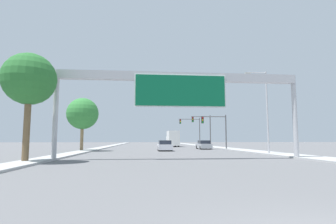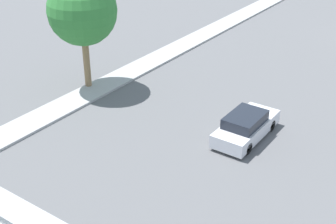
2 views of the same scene
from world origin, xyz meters
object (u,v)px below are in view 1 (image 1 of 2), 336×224
object	(u,v)px
car_mid_left	(165,146)
traffic_light_near_intersection	(217,126)
palm_tree_background	(83,114)
car_far_left	(204,145)
truck_box_primary	(173,139)
palm_tree_foreground	(29,80)
street_lamp_right	(265,105)
traffic_light_far_intersection	(193,127)
traffic_light_mid_block	(204,126)
sign_gantry	(180,87)

from	to	relation	value
car_mid_left	traffic_light_near_intersection	size ratio (longest dim) A/B	0.84
traffic_light_near_intersection	palm_tree_background	xyz separation A→B (m)	(-20.35, -4.00, 1.39)
car_far_left	truck_box_primary	xyz separation A→B (m)	(-3.50, 15.65, 1.07)
traffic_light_near_intersection	palm_tree_foreground	xyz separation A→B (m)	(-19.97, -22.18, 2.05)
car_far_left	palm_tree_background	size ratio (longest dim) A/B	0.64
street_lamp_right	traffic_light_far_intersection	bearing A→B (deg)	92.35
car_mid_left	palm_tree_foreground	world-z (taller)	palm_tree_foreground
traffic_light_mid_block	sign_gantry	bearing A→B (deg)	-106.74
car_far_left	palm_tree_foreground	world-z (taller)	palm_tree_foreground
sign_gantry	palm_tree_background	world-z (taller)	palm_tree_background
sign_gantry	traffic_light_near_intersection	size ratio (longest dim) A/B	3.63
traffic_light_near_intersection	traffic_light_mid_block	bearing A→B (deg)	88.75
traffic_light_mid_block	street_lamp_right	world-z (taller)	street_lamp_right
traffic_light_near_intersection	sign_gantry	bearing A→B (deg)	-113.72
sign_gantry	palm_tree_foreground	size ratio (longest dim) A/B	2.62
sign_gantry	palm_tree_foreground	xyz separation A→B (m)	(-11.14, -2.08, -0.13)
traffic_light_mid_block	car_far_left	bearing A→B (deg)	-104.27
car_far_left	traffic_light_mid_block	world-z (taller)	traffic_light_mid_block
traffic_light_near_intersection	street_lamp_right	xyz separation A→B (m)	(1.24, -14.21, 1.50)
car_far_left	palm_tree_background	bearing A→B (deg)	-162.23
truck_box_primary	palm_tree_foreground	size ratio (longest dim) A/B	1.05
truck_box_primary	traffic_light_mid_block	xyz separation A→B (m)	(5.55, -7.59, 2.54)
sign_gantry	traffic_light_mid_block	bearing A→B (deg)	73.26
car_mid_left	street_lamp_right	bearing A→B (deg)	-45.81
car_far_left	street_lamp_right	world-z (taller)	street_lamp_right
truck_box_primary	traffic_light_far_intersection	distance (m)	6.35
palm_tree_foreground	car_far_left	bearing A→B (deg)	53.05
car_far_left	palm_tree_background	world-z (taller)	palm_tree_background
street_lamp_right	sign_gantry	bearing A→B (deg)	-149.67
sign_gantry	car_far_left	xyz separation A→B (m)	(7.00, 22.03, -5.28)
car_far_left	car_mid_left	bearing A→B (deg)	-140.44
traffic_light_mid_block	traffic_light_far_intersection	bearing A→B (deg)	92.22
car_mid_left	traffic_light_near_intersection	world-z (taller)	traffic_light_near_intersection
traffic_light_near_intersection	palm_tree_background	distance (m)	20.78
traffic_light_mid_block	street_lamp_right	bearing A→B (deg)	-87.59
car_mid_left	traffic_light_near_intersection	distance (m)	10.12
car_far_left	street_lamp_right	distance (m)	17.06
palm_tree_foreground	palm_tree_background	bearing A→B (deg)	91.19
street_lamp_right	palm_tree_foreground	bearing A→B (deg)	-159.40
traffic_light_mid_block	palm_tree_background	size ratio (longest dim) A/B	0.87
sign_gantry	truck_box_primary	distance (m)	38.08
palm_tree_foreground	car_mid_left	bearing A→B (deg)	58.72
car_far_left	car_mid_left	size ratio (longest dim) A/B	1.00
palm_tree_background	truck_box_primary	bearing A→B (deg)	55.18
sign_gantry	traffic_light_near_intersection	xyz separation A→B (m)	(8.83, 20.10, -2.18)
car_far_left	truck_box_primary	distance (m)	16.07
palm_tree_foreground	street_lamp_right	xyz separation A→B (m)	(21.21, 7.97, -0.55)
palm_tree_foreground	street_lamp_right	distance (m)	22.66
traffic_light_far_intersection	palm_tree_foreground	xyz separation A→B (m)	(-19.80, -42.18, 1.29)
sign_gantry	palm_tree_background	bearing A→B (deg)	125.57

